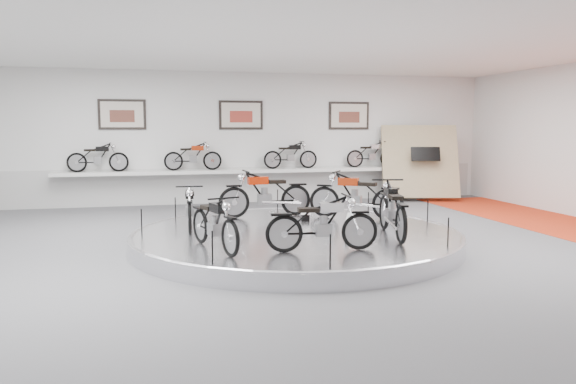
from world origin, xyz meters
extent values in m
plane|color=#535356|center=(0.00, 0.00, 0.00)|extent=(16.00, 16.00, 0.00)
plane|color=white|center=(0.00, 0.00, 4.00)|extent=(16.00, 16.00, 0.00)
plane|color=silver|center=(0.00, 7.00, 2.00)|extent=(16.00, 0.00, 16.00)
plane|color=silver|center=(0.00, -7.00, 2.00)|extent=(16.00, 0.00, 16.00)
cube|color=#BCBCBA|center=(0.00, 6.98, 0.55)|extent=(15.68, 0.04, 1.10)
cylinder|color=silver|center=(0.00, 0.30, 0.15)|extent=(6.40, 6.40, 0.30)
torus|color=#B2B2BA|center=(0.00, 0.30, 0.27)|extent=(6.40, 6.40, 0.10)
cube|color=silver|center=(0.00, 6.70, 1.00)|extent=(11.00, 0.55, 0.10)
cube|color=beige|center=(-3.50, 6.96, 2.70)|extent=(1.35, 0.06, 0.88)
cube|color=beige|center=(0.00, 6.96, 2.70)|extent=(1.35, 0.06, 0.88)
cube|color=beige|center=(3.50, 6.96, 2.70)|extent=(1.35, 0.06, 0.88)
cube|color=tan|center=(5.60, 6.10, 1.25)|extent=(2.56, 1.52, 2.30)
camera|label=1|loc=(-2.75, -10.20, 2.33)|focal=35.00mm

